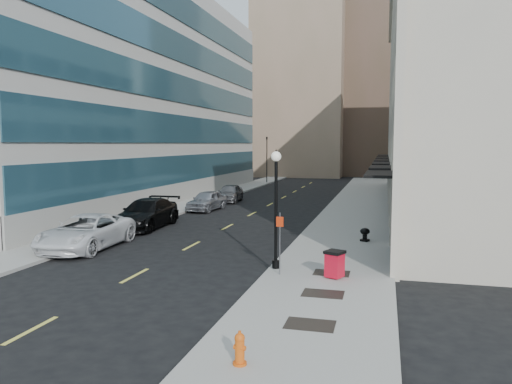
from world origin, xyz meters
The scene contains 23 objects.
ground centered at (0.00, 0.00, 0.00)m, with size 160.00×160.00×0.00m, color black.
sidewalk_right centered at (7.50, 20.00, 0.07)m, with size 5.00×80.00×0.15m, color #99978B.
sidewalk_left centered at (-6.50, 20.00, 0.07)m, with size 3.00×80.00×0.15m, color #99978B.
building_right centered at (16.94, 26.99, 8.99)m, with size 15.30×46.50×18.25m.
building_left centered at (-15.95, 27.00, 9.99)m, with size 16.14×46.00×20.00m.
skyline_tan_near centered at (-4.00, 68.00, 14.00)m, with size 14.00×18.00×28.00m, color #957761.
skyline_brown centered at (8.00, 72.00, 17.00)m, with size 12.00×16.00×34.00m, color brown.
skyline_tan_far centered at (-14.00, 78.00, 11.00)m, with size 12.00×14.00×22.00m, color #957761.
skyline_stone centered at (18.00, 66.00, 10.00)m, with size 10.00×14.00×20.00m, color #B0A895.
grate_near centered at (7.60, -2.00, 0.15)m, with size 1.40×1.00×0.01m, color black.
grate_mid centered at (7.60, 1.00, 0.15)m, with size 1.40×1.00×0.01m, color black.
grate_far centered at (7.60, 3.80, 0.15)m, with size 1.40×1.00×0.01m, color black.
road_centerline centered at (0.00, 17.00, 0.01)m, with size 0.15×68.20×0.01m.
traffic_signal centered at (-5.50, 48.00, 5.72)m, with size 0.66×0.66×6.98m.
car_white_van centered at (-4.80, 6.00, 0.85)m, with size 2.81×6.09×1.69m, color white.
car_black_pickup centered at (-4.79, 12.46, 0.89)m, with size 2.50×6.14×1.78m, color black.
car_silver_sedan centered at (-3.93, 21.00, 0.78)m, with size 1.85×4.59×1.56m, color #999BA1.
car_grey_sedan centered at (-3.94, 27.00, 0.79)m, with size 1.87×4.66×1.59m, color slate.
fire_hydrant centered at (6.40, -4.95, 0.54)m, with size 0.33×0.33×0.80m.
trash_bin centered at (7.77, 3.12, 0.72)m, with size 0.85×0.85×1.05m.
lamppost centered at (5.30, 4.00, 3.02)m, with size 0.41×0.41×4.89m.
sign_post centered at (5.66, 3.08, 1.72)m, with size 0.29×0.07×2.44m.
urn_planter centered at (8.60, 10.72, 0.57)m, with size 0.50×0.50×0.70m.
Camera 1 is at (9.55, -15.57, 5.24)m, focal length 35.00 mm.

